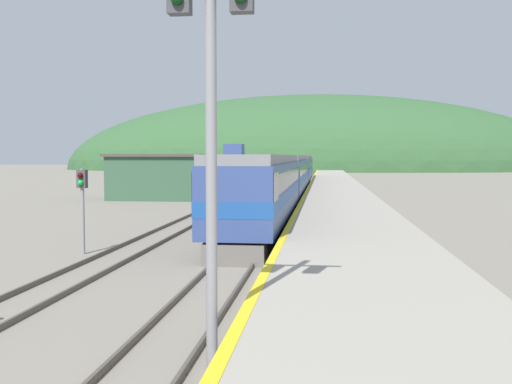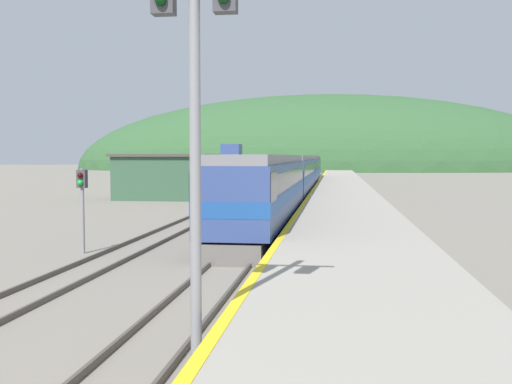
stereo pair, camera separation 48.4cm
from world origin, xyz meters
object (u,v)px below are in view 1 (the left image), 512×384
object	(u,v)px
carriage_second	(289,176)
signal_post_siding	(82,193)
signal_mast_main	(211,62)
express_train_lead_car	(262,190)
carriage_third	(300,170)

from	to	relation	value
carriage_second	signal_post_siding	distance (m)	31.24
carriage_second	signal_mast_main	xyz separation A→B (m)	(1.17, -42.64, 3.35)
carriage_second	signal_post_siding	xyz separation A→B (m)	(-6.26, -30.61, 0.30)
express_train_lead_car	carriage_second	size ratio (longest dim) A/B	0.91
carriage_second	signal_post_siding	world-z (taller)	carriage_second
express_train_lead_car	signal_mast_main	size ratio (longest dim) A/B	2.46
express_train_lead_car	signal_post_siding	world-z (taller)	express_train_lead_car
express_train_lead_car	signal_post_siding	bearing A→B (deg)	-128.36
carriage_third	signal_post_siding	xyz separation A→B (m)	(-6.26, -54.11, 0.30)
carriage_second	signal_post_siding	size ratio (longest dim) A/B	6.73
express_train_lead_car	carriage_third	size ratio (longest dim) A/B	0.91
express_train_lead_car	carriage_second	world-z (taller)	express_train_lead_car
carriage_third	carriage_second	bearing A→B (deg)	-90.00
express_train_lead_car	carriage_third	bearing A→B (deg)	90.00
signal_post_siding	signal_mast_main	bearing A→B (deg)	-58.32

